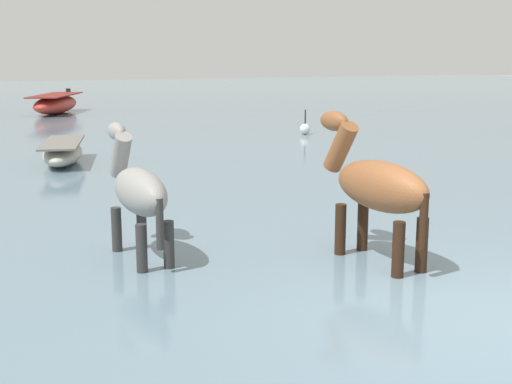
{
  "coord_description": "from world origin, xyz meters",
  "views": [
    {
      "loc": [
        -4.24,
        -4.6,
        2.71
      ],
      "look_at": [
        -0.81,
        3.8,
        0.85
      ],
      "focal_mm": 48.06,
      "sensor_mm": 36.0,
      "label": 1
    }
  ],
  "objects_px": {
    "horse_trailing_grey": "(138,194)",
    "boat_distant_east": "(56,104)",
    "boat_far_offshore": "(63,153)",
    "horse_lead_chestnut": "(376,189)",
    "channel_buoy": "(305,129)"
  },
  "relations": [
    {
      "from": "horse_trailing_grey",
      "to": "channel_buoy",
      "type": "xyz_separation_m",
      "value": [
        7.19,
        10.24,
        -0.59
      ]
    },
    {
      "from": "horse_lead_chestnut",
      "to": "boat_distant_east",
      "type": "xyz_separation_m",
      "value": [
        -1.21,
        21.31,
        -0.48
      ]
    },
    {
      "from": "channel_buoy",
      "to": "boat_distant_east",
      "type": "bearing_deg",
      "value": 120.93
    },
    {
      "from": "horse_lead_chestnut",
      "to": "channel_buoy",
      "type": "xyz_separation_m",
      "value": [
        4.73,
        11.39,
        -0.68
      ]
    },
    {
      "from": "horse_lead_chestnut",
      "to": "boat_far_offshore",
      "type": "distance_m",
      "value": 8.93
    },
    {
      "from": "horse_trailing_grey",
      "to": "boat_far_offshore",
      "type": "height_order",
      "value": "horse_trailing_grey"
    },
    {
      "from": "boat_distant_east",
      "to": "boat_far_offshore",
      "type": "relative_size",
      "value": 1.53
    },
    {
      "from": "horse_trailing_grey",
      "to": "horse_lead_chestnut",
      "type": "bearing_deg",
      "value": -25.05
    },
    {
      "from": "boat_far_offshore",
      "to": "channel_buoy",
      "type": "height_order",
      "value": "channel_buoy"
    },
    {
      "from": "boat_distant_east",
      "to": "boat_far_offshore",
      "type": "xyz_separation_m",
      "value": [
        -1.24,
        -12.74,
        -0.13
      ]
    },
    {
      "from": "horse_trailing_grey",
      "to": "channel_buoy",
      "type": "distance_m",
      "value": 12.52
    },
    {
      "from": "horse_lead_chestnut",
      "to": "boat_distant_east",
      "type": "distance_m",
      "value": 21.35
    },
    {
      "from": "horse_trailing_grey",
      "to": "boat_distant_east",
      "type": "height_order",
      "value": "horse_trailing_grey"
    },
    {
      "from": "horse_trailing_grey",
      "to": "boat_distant_east",
      "type": "distance_m",
      "value": 20.2
    },
    {
      "from": "boat_distant_east",
      "to": "boat_far_offshore",
      "type": "bearing_deg",
      "value": -95.56
    }
  ]
}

